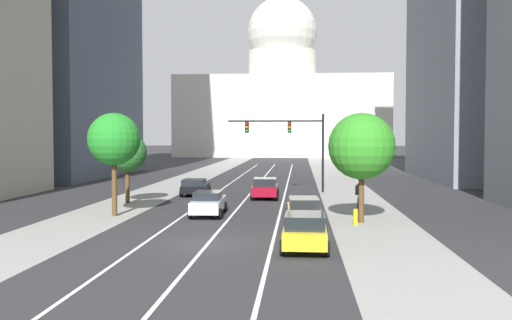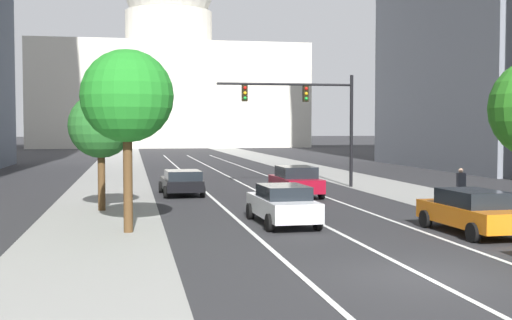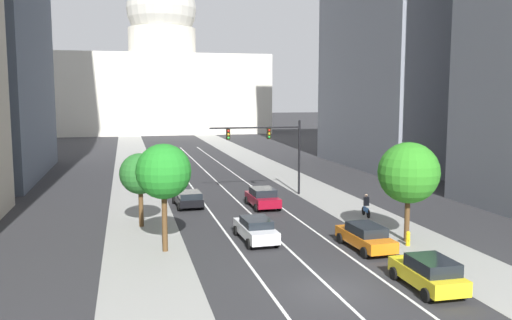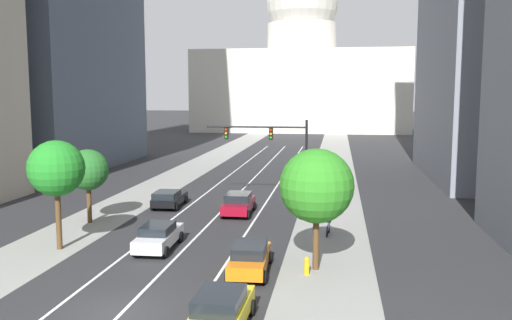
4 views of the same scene
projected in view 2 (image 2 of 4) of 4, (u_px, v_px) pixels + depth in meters
The scene contains 15 objects.
ground_plane at pixel (216, 170), 55.48m from camera, with size 400.00×400.00×0.00m, color #2B2B2D.
sidewalk_left at pixel (114, 176), 49.05m from camera, with size 4.78×130.00×0.01m, color gray.
sidewalk_right at pixel (329, 173), 52.09m from camera, with size 4.78×130.00×0.01m, color gray.
lane_stripe_left at pixel (200, 187), 40.21m from camera, with size 0.16×90.00×0.01m, color white.
lane_stripe_center at pixel (247, 186), 40.75m from camera, with size 0.16×90.00×0.01m, color white.
lane_stripe_right at pixel (294, 185), 41.29m from camera, with size 0.16×90.00×0.01m, color white.
capitol_building at pixel (169, 74), 122.28m from camera, with size 48.28×22.14×38.54m.
car_crimson at pixel (296, 181), 34.75m from camera, with size 2.18×4.56×1.59m.
car_white at pixel (282, 204), 24.74m from camera, with size 2.10×4.79×1.49m.
car_orange at pixel (471, 211), 22.60m from camera, with size 2.12×4.73×1.51m.
car_black at pixel (182, 182), 35.22m from camera, with size 2.25×4.44×1.38m.
traffic_signal_mast at pixel (310, 107), 39.69m from camera, with size 8.32×0.39×6.78m.
cyclist at pixel (461, 187), 30.99m from camera, with size 0.38×1.70×1.72m.
street_tree_near_left at pixel (127, 97), 22.69m from camera, with size 3.19×3.19×6.31m.
street_tree_mid_left at pixel (101, 126), 28.75m from camera, with size 2.82×2.82×5.12m.
Camera 2 is at (-6.99, -15.02, 3.66)m, focal length 46.57 mm.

